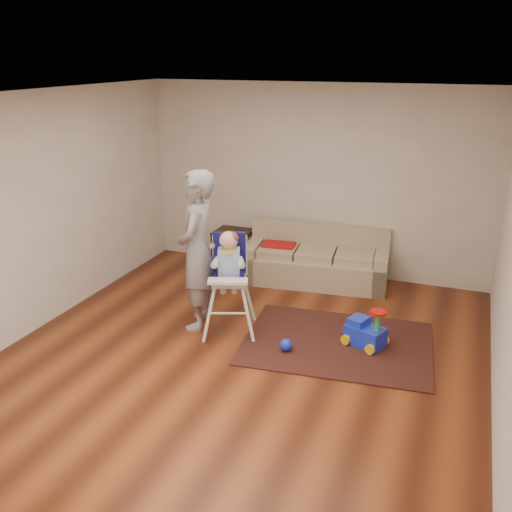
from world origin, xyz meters
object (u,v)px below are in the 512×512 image
(side_table, at_px, (234,248))
(ride_on_toy, at_px, (366,326))
(sofa, at_px, (316,256))
(high_chair, at_px, (229,284))
(adult, at_px, (197,251))
(toy_ball, at_px, (286,345))

(side_table, distance_m, ride_on_toy, 3.00)
(sofa, xyz_separation_m, high_chair, (-0.53, -1.82, 0.21))
(adult, bearing_deg, ride_on_toy, 82.85)
(adult, bearing_deg, toy_ball, 64.84)
(ride_on_toy, height_order, high_chair, high_chair)
(adult, bearing_deg, side_table, 179.09)
(high_chair, height_order, adult, adult)
(toy_ball, height_order, high_chair, high_chair)
(toy_ball, distance_m, adult, 1.47)
(sofa, distance_m, side_table, 1.37)
(high_chair, bearing_deg, sofa, 53.71)
(side_table, height_order, toy_ball, side_table)
(sofa, xyz_separation_m, ride_on_toy, (1.01, -1.62, -0.14))
(sofa, relative_size, ride_on_toy, 4.52)
(high_chair, xyz_separation_m, adult, (-0.41, 0.02, 0.35))
(sofa, height_order, toy_ball, sofa)
(ride_on_toy, relative_size, high_chair, 0.37)
(side_table, bearing_deg, ride_on_toy, -38.20)
(sofa, xyz_separation_m, side_table, (-1.34, 0.23, -0.11))
(toy_ball, xyz_separation_m, adult, (-1.17, 0.27, 0.85))
(ride_on_toy, distance_m, adult, 2.07)
(toy_ball, relative_size, high_chair, 0.11)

